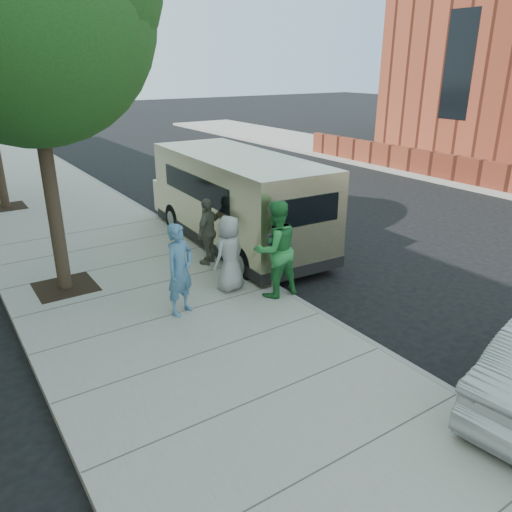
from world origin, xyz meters
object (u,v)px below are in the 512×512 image
Objects in this scene: tree_near at (26,3)px; person_striped_polo at (208,231)px; parking_meter at (273,252)px; van at (235,199)px; person_gray_shirt at (230,253)px; person_officer at (180,269)px; person_green_shirt at (276,249)px.

tree_near is 4.78× the size of person_striped_polo.
person_striped_polo is (-0.17, 2.35, -0.19)m from parking_meter.
van is 4.23× the size of person_striped_polo.
tree_near is at bearing -52.84° from person_gray_shirt.
tree_near is 6.27m from van.
person_striped_polo reaches higher than parking_meter.
tree_near reaches higher than parking_meter.
person_officer is 2.54m from person_striped_polo.
van is at bearing 7.34° from tree_near.
parking_meter is at bearing 105.30° from person_gray_shirt.
person_green_shirt reaches higher than person_gray_shirt.
person_green_shirt reaches higher than parking_meter.
parking_meter is (3.33, -2.83, -4.42)m from tree_near.
parking_meter is 1.87m from person_officer.
tree_near reaches higher than van.
person_green_shirt is at bearing 42.03° from parking_meter.
person_green_shirt is (3.43, -2.76, -4.41)m from tree_near.
person_striped_polo is (-1.41, -1.08, -0.35)m from van.
tree_near is at bearing -35.72° from person_green_shirt.
van is 1.80m from person_striped_polo.
parking_meter is at bearing 37.92° from person_green_shirt.
van is (4.56, 0.59, -4.26)m from tree_near.
person_officer is at bearing -132.43° from van.
person_officer reaches higher than person_striped_polo.
person_gray_shirt reaches higher than person_striped_polo.
person_gray_shirt is at bearing -120.88° from van.
tree_near is 1.13× the size of van.
person_officer is 0.89× the size of person_green_shirt.
van is 3.16m from person_gray_shirt.
parking_meter is at bearing 61.60° from person_striped_polo.
person_gray_shirt is (-1.75, -2.61, -0.34)m from van.
person_gray_shirt is at bearing -6.77° from person_officer.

